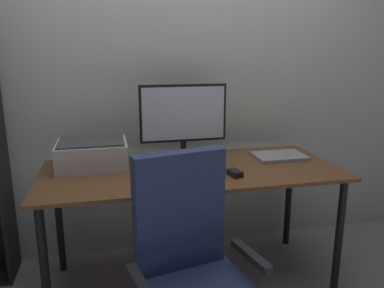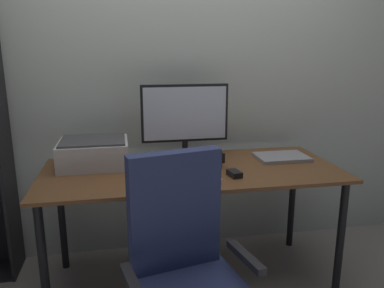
{
  "view_description": "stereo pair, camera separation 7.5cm",
  "coord_description": "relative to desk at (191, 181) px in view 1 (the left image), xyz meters",
  "views": [
    {
      "loc": [
        -0.47,
        -2.07,
        1.42
      ],
      "look_at": [
        -0.01,
        -0.05,
        0.9
      ],
      "focal_mm": 35.6,
      "sensor_mm": 36.0,
      "label": 1
    },
    {
      "loc": [
        -0.39,
        -2.08,
        1.42
      ],
      "look_at": [
        -0.01,
        -0.05,
        0.9
      ],
      "focal_mm": 35.6,
      "sensor_mm": 36.0,
      "label": 2
    }
  ],
  "objects": [
    {
      "name": "office_chair",
      "position": [
        -0.16,
        -0.73,
        -0.2
      ],
      "size": [
        0.56,
        0.55,
        1.01
      ],
      "rotation": [
        0.0,
        0.0,
        0.22
      ],
      "color": "#232326",
      "rests_on": "ground"
    },
    {
      "name": "mouse",
      "position": [
        0.2,
        -0.18,
        0.09
      ],
      "size": [
        0.07,
        0.1,
        0.03
      ],
      "primitive_type": "cube",
      "rotation": [
        0.0,
        0.0,
        0.18
      ],
      "color": "black",
      "rests_on": "desk"
    },
    {
      "name": "monitor",
      "position": [
        -0.0,
        0.23,
        0.34
      ],
      "size": [
        0.55,
        0.2,
        0.47
      ],
      "color": "black",
      "rests_on": "desk"
    },
    {
      "name": "printer",
      "position": [
        -0.56,
        0.17,
        0.16
      ],
      "size": [
        0.4,
        0.34,
        0.16
      ],
      "color": "silver",
      "rests_on": "desk"
    },
    {
      "name": "laptop",
      "position": [
        0.6,
        0.1,
        0.09
      ],
      "size": [
        0.32,
        0.23,
        0.02
      ],
      "primitive_type": "cube",
      "rotation": [
        0.0,
        0.0,
        -0.0
      ],
      "color": "#99999E",
      "rests_on": "desk"
    },
    {
      "name": "ground_plane",
      "position": [
        0.0,
        0.0,
        -0.66
      ],
      "size": [
        12.0,
        12.0,
        0.0
      ],
      "primitive_type": "plane",
      "color": "gray"
    },
    {
      "name": "back_wall",
      "position": [
        0.0,
        0.54,
        0.64
      ],
      "size": [
        6.4,
        0.1,
        2.6
      ],
      "primitive_type": "cube",
      "color": "beige",
      "rests_on": "ground"
    },
    {
      "name": "desk",
      "position": [
        0.0,
        0.0,
        0.0
      ],
      "size": [
        1.72,
        0.75,
        0.74
      ],
      "color": "brown",
      "rests_on": "ground"
    },
    {
      "name": "keyboard",
      "position": [
        -0.03,
        -0.21,
        0.09
      ],
      "size": [
        0.3,
        0.12,
        0.02
      ],
      "primitive_type": "cube",
      "rotation": [
        0.0,
        0.0,
        -0.05
      ],
      "color": "#B7BABC",
      "rests_on": "desk"
    },
    {
      "name": "coffee_mug",
      "position": [
        0.14,
        -0.01,
        0.13
      ],
      "size": [
        0.1,
        0.09,
        0.1
      ],
      "color": "black",
      "rests_on": "desk"
    }
  ]
}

